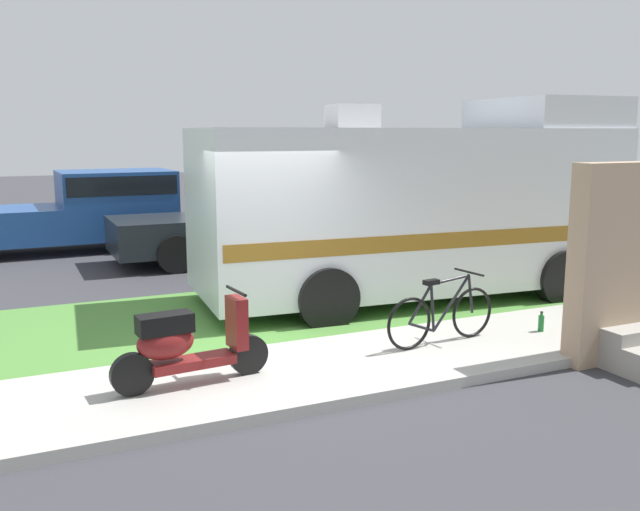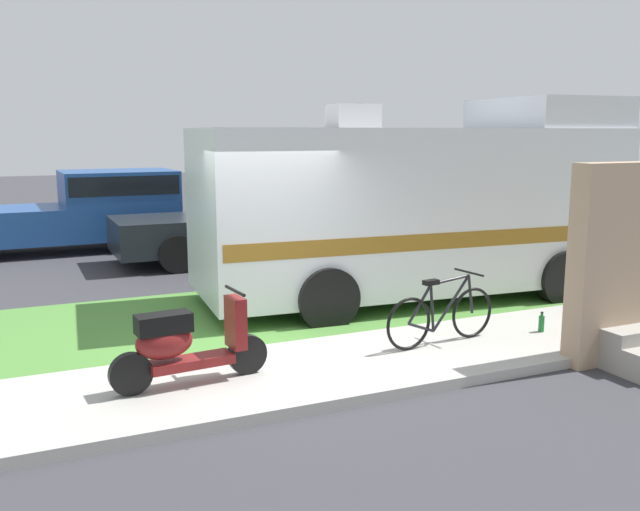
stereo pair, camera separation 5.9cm
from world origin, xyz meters
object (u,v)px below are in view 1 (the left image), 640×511
Objects in this scene: pickup_truck_near at (258,216)px; bicycle at (442,315)px; motorhome_rv at (416,205)px; scooter at (186,343)px; bottle_spare at (541,323)px; pickup_truck_far at (75,209)px.

bicycle is at bearing -91.37° from pickup_truck_near.
scooter is (-4.48, -2.65, -1.00)m from motorhome_rv.
motorhome_rv is at bearing -77.55° from pickup_truck_near.
bottle_spare is at bearing -79.65° from pickup_truck_near.
scooter is 4.80m from bottle_spare.
bicycle reaches higher than bottle_spare.
pickup_truck_far is 11.24m from bottle_spare.
pickup_truck_near reaches higher than scooter.
scooter is 8.15m from pickup_truck_near.
pickup_truck_near is (-1.04, 4.73, -0.64)m from motorhome_rv.
bicycle is 1.55m from bottle_spare.
scooter is 3.26m from bicycle.
motorhome_rv is at bearing 96.55° from bottle_spare.
bottle_spare is (1.52, -0.11, -0.26)m from bicycle.
pickup_truck_near is at bearing 102.45° from motorhome_rv.
pickup_truck_near is 7.54m from bottle_spare.
bottle_spare is at bearing -4.08° from bicycle.
pickup_truck_far is at bearing 142.96° from pickup_truck_near.
motorhome_rv is 1.36× the size of pickup_truck_near.
scooter is at bearing -178.21° from bicycle.
bicycle is (3.26, 0.10, -0.08)m from scooter.
scooter is 0.30× the size of pickup_truck_far.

